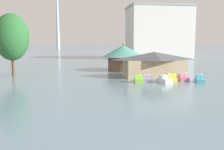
# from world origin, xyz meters

# --- Properties ---
(pedal_boat_lime) EXTENTS (1.78, 2.38, 1.62)m
(pedal_boat_lime) POSITION_xyz_m (7.08, 31.90, 0.49)
(pedal_boat_lime) COLOR #8CCC3F
(pedal_boat_lime) RESTS_ON ground
(pedal_boat_lavender) EXTENTS (2.12, 2.57, 1.43)m
(pedal_boat_lavender) POSITION_xyz_m (9.06, 32.63, 0.49)
(pedal_boat_lavender) COLOR #B299D8
(pedal_boat_lavender) RESTS_ON ground
(pedal_boat_white) EXTENTS (2.35, 2.92, 1.80)m
(pedal_boat_white) POSITION_xyz_m (11.52, 30.90, 0.54)
(pedal_boat_white) COLOR white
(pedal_boat_white) RESTS_ON ground
(pedal_boat_yellow) EXTENTS (1.48, 2.53, 1.68)m
(pedal_boat_yellow) POSITION_xyz_m (13.36, 32.01, 0.57)
(pedal_boat_yellow) COLOR yellow
(pedal_boat_yellow) RESTS_ON ground
(pedal_boat_pink) EXTENTS (1.76, 2.60, 1.77)m
(pedal_boat_pink) POSITION_xyz_m (15.85, 32.67, 0.53)
(pedal_boat_pink) COLOR pink
(pedal_boat_pink) RESTS_ON ground
(pedal_boat_cyan) EXTENTS (2.03, 2.92, 1.62)m
(pedal_boat_cyan) POSITION_xyz_m (18.07, 30.64, 0.52)
(pedal_boat_cyan) COLOR #4CB7CC
(pedal_boat_cyan) RESTS_ON ground
(boathouse) EXTENTS (13.10, 6.39, 5.21)m
(boathouse) POSITION_xyz_m (12.04, 38.45, 2.73)
(boathouse) COLOR tan
(boathouse) RESTS_ON ground
(green_roof_pavilion) EXTENTS (10.98, 10.98, 7.22)m
(green_roof_pavilion) POSITION_xyz_m (8.10, 51.71, 3.78)
(green_roof_pavilion) COLOR brown
(green_roof_pavilion) RESTS_ON ground
(shoreline_tree_tall_left) EXTENTS (7.08, 7.08, 13.17)m
(shoreline_tree_tall_left) POSITION_xyz_m (-17.28, 44.03, 8.24)
(shoreline_tree_tall_left) COLOR brown
(shoreline_tree_tall_left) RESTS_ON ground
(background_building_block) EXTENTS (27.49, 18.26, 23.62)m
(background_building_block) POSITION_xyz_m (33.27, 99.53, 11.83)
(background_building_block) COLOR silver
(background_building_block) RESTS_ON ground
(distant_broadcast_tower) EXTENTS (8.86, 8.86, 161.23)m
(distant_broadcast_tower) POSITION_xyz_m (-27.64, 342.49, 65.11)
(distant_broadcast_tower) COLOR #B7BCC6
(distant_broadcast_tower) RESTS_ON ground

